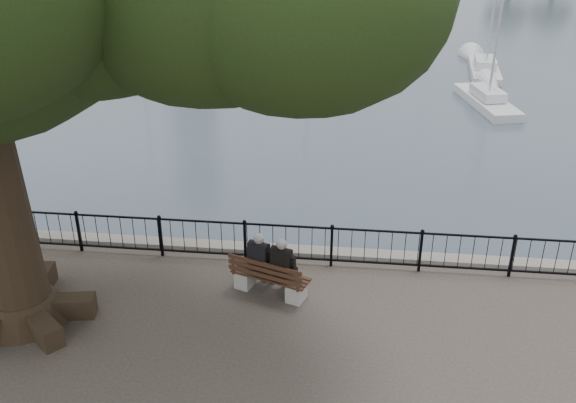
# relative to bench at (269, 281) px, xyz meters

# --- Properties ---
(harbor) EXTENTS (260.00, 260.00, 1.20)m
(harbor) POSITION_rel_bench_xyz_m (0.26, 1.77, -0.82)
(harbor) COLOR slate
(harbor) RESTS_ON ground
(railing) EXTENTS (22.06, 0.06, 1.00)m
(railing) POSITION_rel_bench_xyz_m (0.26, 1.27, 0.24)
(railing) COLOR black
(railing) RESTS_ON ground
(bench) EXTENTS (1.79, 1.05, 0.91)m
(bench) POSITION_rel_bench_xyz_m (0.00, 0.00, 0.00)
(bench) COLOR gray
(bench) RESTS_ON ground
(person_left) EXTENTS (0.58, 0.79, 1.44)m
(person_left) POSITION_rel_bench_xyz_m (-0.17, 0.17, 0.35)
(person_left) COLOR black
(person_left) RESTS_ON ground
(person_right) EXTENTS (0.58, 0.79, 1.44)m
(person_right) POSITION_rel_bench_xyz_m (0.32, -0.01, 0.35)
(person_right) COLOR black
(person_right) RESTS_ON ground
(sailboat_a) EXTENTS (2.08, 5.76, 10.18)m
(sailboat_a) POSITION_rel_bench_xyz_m (-9.55, 20.75, -1.02)
(sailboat_a) COLOR silver
(sailboat_a) RESTS_ON ground
(sailboat_b) EXTENTS (1.67, 5.24, 11.46)m
(sailboat_b) POSITION_rel_bench_xyz_m (-0.81, 19.12, -0.97)
(sailboat_b) COLOR silver
(sailboat_b) RESTS_ON ground
(sailboat_c) EXTENTS (2.42, 5.00, 9.57)m
(sailboat_c) POSITION_rel_bench_xyz_m (7.41, 17.04, -1.01)
(sailboat_c) COLOR silver
(sailboat_c) RESTS_ON ground
(sailboat_d) EXTENTS (1.82, 5.11, 9.00)m
(sailboat_d) POSITION_rel_bench_xyz_m (8.17, 22.58, -1.03)
(sailboat_d) COLOR silver
(sailboat_d) RESTS_ON ground
(sailboat_e) EXTENTS (3.56, 6.36, 14.56)m
(sailboat_e) POSITION_rel_bench_xyz_m (-10.57, 27.53, -0.92)
(sailboat_e) COLOR silver
(sailboat_e) RESTS_ON ground
(sailboat_f) EXTENTS (2.77, 4.78, 8.64)m
(sailboat_f) POSITION_rel_bench_xyz_m (0.70, 30.68, -1.03)
(sailboat_f) COLOR silver
(sailboat_f) RESTS_ON ground
(sailboat_g) EXTENTS (1.64, 5.91, 11.54)m
(sailboat_g) POSITION_rel_bench_xyz_m (6.85, 38.08, -0.99)
(sailboat_g) COLOR silver
(sailboat_g) RESTS_ON ground
(sailboat_h) EXTENTS (2.31, 5.46, 11.52)m
(sailboat_h) POSITION_rel_bench_xyz_m (-6.36, 36.93, -0.97)
(sailboat_h) COLOR silver
(sailboat_h) RESTS_ON ground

